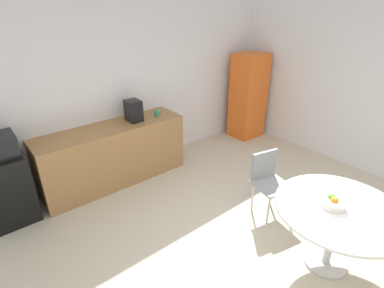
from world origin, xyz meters
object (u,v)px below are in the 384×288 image
at_px(locker_cabinet, 248,96).
at_px(mug_white, 157,113).
at_px(round_table, 337,217).
at_px(fruit_bowl, 333,202).
at_px(coffee_maker, 133,111).
at_px(mini_fridge, 7,189).
at_px(chair_gray, 268,176).

relative_size(locker_cabinet, mug_white, 12.86).
bearing_deg(locker_cabinet, round_table, -124.00).
distance_m(fruit_bowl, coffee_maker, 2.93).
xyz_separation_m(round_table, fruit_bowl, (-0.04, 0.06, 0.16)).
distance_m(mini_fridge, round_table, 3.80).
height_order(locker_cabinet, round_table, locker_cabinet).
relative_size(locker_cabinet, coffee_maker, 5.18).
bearing_deg(mug_white, round_table, -85.86).
bearing_deg(round_table, coffee_maker, 101.42).
distance_m(locker_cabinet, fruit_bowl, 3.38).
xyz_separation_m(locker_cabinet, round_table, (-1.91, -2.83, -0.21)).
xyz_separation_m(mini_fridge, locker_cabinet, (4.32, -0.10, 0.38)).
distance_m(mini_fridge, fruit_bowl, 3.74).
height_order(round_table, chair_gray, chair_gray).
xyz_separation_m(locker_cabinet, coffee_maker, (-2.50, 0.10, 0.23)).
bearing_deg(locker_cabinet, coffee_maker, 177.71).
xyz_separation_m(chair_gray, fruit_bowl, (-0.26, -0.95, 0.26)).
distance_m(fruit_bowl, mug_white, 2.83).
height_order(locker_cabinet, chair_gray, locker_cabinet).
distance_m(round_table, mug_white, 2.90).
distance_m(round_table, coffee_maker, 3.02).
relative_size(round_table, fruit_bowl, 5.16).
bearing_deg(fruit_bowl, chair_gray, 74.58).
distance_m(mini_fridge, coffee_maker, 1.93).
bearing_deg(locker_cabinet, mini_fridge, 178.68).
distance_m(chair_gray, fruit_bowl, 1.02).
relative_size(chair_gray, coffee_maker, 2.59).
bearing_deg(fruit_bowl, coffee_maker, 100.96).
bearing_deg(chair_gray, fruit_bowl, -105.42).
distance_m(mini_fridge, locker_cabinet, 4.34).
height_order(mini_fridge, fruit_bowl, mini_fridge).
distance_m(mini_fridge, chair_gray, 3.27).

